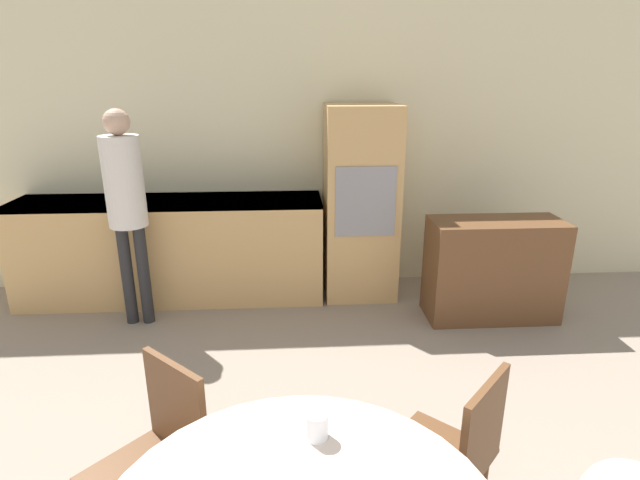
{
  "coord_description": "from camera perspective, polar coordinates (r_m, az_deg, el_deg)",
  "views": [
    {
      "loc": [
        -0.22,
        0.11,
        1.97
      ],
      "look_at": [
        -0.06,
        2.67,
        1.12
      ],
      "focal_mm": 28.0,
      "sensor_mm": 36.0,
      "label": 1
    }
  ],
  "objects": [
    {
      "name": "chair_far_left",
      "position": [
        2.35,
        -17.85,
        -21.98
      ],
      "size": [
        0.57,
        0.57,
        0.86
      ],
      "rotation": [
        0.0,
        0.0,
        5.53
      ],
      "color": "brown",
      "rests_on": "ground_plane"
    },
    {
      "name": "wall_back",
      "position": [
        4.73,
        -0.84,
        10.25
      ],
      "size": [
        6.99,
        0.05,
        2.6
      ],
      "color": "beige",
      "rests_on": "ground_plane"
    },
    {
      "name": "cup",
      "position": [
        1.84,
        -0.38,
        -20.43
      ],
      "size": [
        0.08,
        0.08,
        0.1
      ],
      "color": "silver",
      "rests_on": "dining_table"
    },
    {
      "name": "oven_unit",
      "position": [
        4.52,
        4.64,
        4.2
      ],
      "size": [
        0.64,
        0.59,
        1.73
      ],
      "color": "tan",
      "rests_on": "ground_plane"
    },
    {
      "name": "sideboard",
      "position": [
        4.41,
        19.14,
        -3.2
      ],
      "size": [
        1.08,
        0.45,
        0.85
      ],
      "color": "brown",
      "rests_on": "ground_plane"
    },
    {
      "name": "chair_far_right",
      "position": [
        2.31,
        15.32,
        -22.39
      ],
      "size": [
        0.57,
        0.57,
        0.86
      ],
      "rotation": [
        0.0,
        0.0,
        3.96
      ],
      "color": "brown",
      "rests_on": "ground_plane"
    },
    {
      "name": "person_standing",
      "position": [
        4.14,
        -21.35,
        4.88
      ],
      "size": [
        0.29,
        0.29,
        1.74
      ],
      "color": "#262628",
      "rests_on": "ground_plane"
    },
    {
      "name": "kitchen_counter",
      "position": [
        4.7,
        -16.56,
        -0.91
      ],
      "size": [
        2.7,
        0.6,
        0.93
      ],
      "color": "tan",
      "rests_on": "ground_plane"
    }
  ]
}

